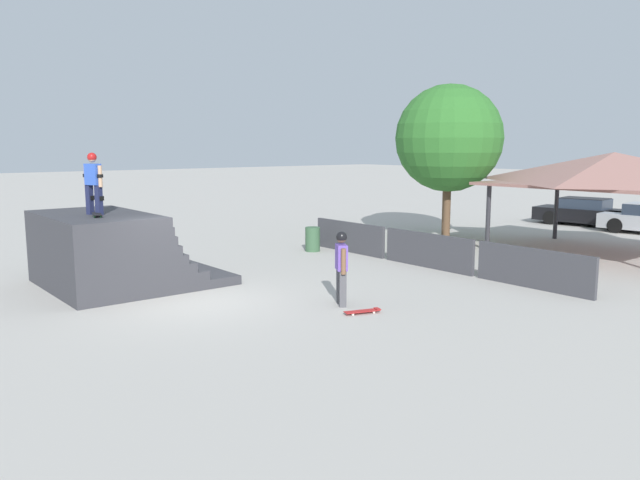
{
  "coord_description": "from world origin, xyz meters",
  "views": [
    {
      "loc": [
        13.15,
        -6.63,
        3.68
      ],
      "look_at": [
        -0.28,
        4.17,
        1.07
      ],
      "focal_mm": 35.0,
      "sensor_mm": 36.0,
      "label": 1
    }
  ],
  "objects": [
    {
      "name": "ground_plane",
      "position": [
        0.0,
        0.0,
        0.0
      ],
      "size": [
        160.0,
        160.0,
        0.0
      ],
      "primitive_type": "plane",
      "color": "#ADA8A0"
    },
    {
      "name": "skateboard_on_deck",
      "position": [
        -2.27,
        -1.33,
        2.0
      ],
      "size": [
        0.84,
        0.41,
        0.09
      ],
      "rotation": [
        0.0,
        0.0,
        -0.27
      ],
      "color": "green",
      "rests_on": "quarter_pipe_ramp"
    },
    {
      "name": "parked_car_black",
      "position": [
        -1.61,
        21.16,
        0.6
      ],
      "size": [
        4.72,
        2.39,
        1.27
      ],
      "rotation": [
        0.0,
        0.0,
        0.15
      ],
      "color": "black",
      "rests_on": "ground"
    },
    {
      "name": "pavilion_shelter",
      "position": [
        3.08,
        13.94,
        2.88
      ],
      "size": [
        7.69,
        5.21,
        3.47
      ],
      "color": "#2D2D33",
      "rests_on": "ground"
    },
    {
      "name": "skater_on_deck",
      "position": [
        -2.74,
        -1.21,
        2.84
      ],
      "size": [
        0.67,
        0.39,
        1.57
      ],
      "rotation": [
        0.0,
        0.0,
        0.39
      ],
      "color": "#1E2347",
      "rests_on": "quarter_pipe_ramp"
    },
    {
      "name": "tree_beside_pavilion",
      "position": [
        -3.63,
        13.53,
        3.93
      ],
      "size": [
        3.45,
        3.45,
        5.66
      ],
      "color": "brown",
      "rests_on": "ground"
    },
    {
      "name": "skateboard_on_ground",
      "position": [
        3.31,
        2.51,
        0.06
      ],
      "size": [
        0.45,
        0.86,
        0.09
      ],
      "rotation": [
        0.0,
        0.0,
        1.26
      ],
      "color": "silver",
      "rests_on": "ground"
    },
    {
      "name": "trash_bin",
      "position": [
        -3.9,
        6.74,
        0.42
      ],
      "size": [
        0.52,
        0.52,
        0.85
      ],
      "primitive_type": "cylinder",
      "color": "#385B3D",
      "rests_on": "ground"
    },
    {
      "name": "quarter_pipe_ramp",
      "position": [
        -2.94,
        -0.82,
        0.87
      ],
      "size": [
        4.09,
        4.32,
        1.94
      ],
      "color": "#38383D",
      "rests_on": "ground"
    },
    {
      "name": "bystander_walking",
      "position": [
        2.42,
        2.63,
        1.02
      ],
      "size": [
        0.64,
        0.44,
        1.73
      ],
      "rotation": [
        0.0,
        0.0,
        2.6
      ],
      "color": "#4C4C51",
      "rests_on": "ground"
    },
    {
      "name": "tree_far_back",
      "position": [
        -2.52,
        12.29,
        3.95
      ],
      "size": [
        4.08,
        4.08,
        6.0
      ],
      "color": "brown",
      "rests_on": "ground"
    },
    {
      "name": "barrier_fence",
      "position": [
        0.65,
        7.64,
        0.52
      ],
      "size": [
        10.61,
        0.12,
        1.05
      ],
      "color": "#3D3D42",
      "rests_on": "ground"
    }
  ]
}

